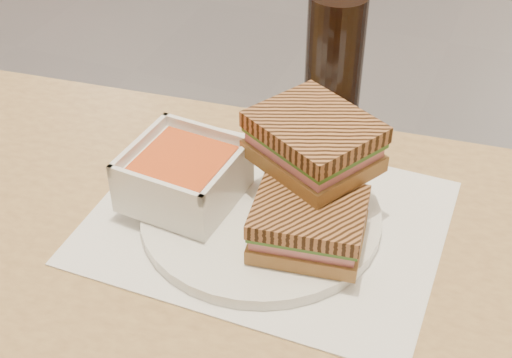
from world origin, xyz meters
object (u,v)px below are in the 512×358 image
at_px(soup_bowl, 184,177).
at_px(cola_glass, 335,53).
at_px(plate, 261,216).
at_px(panini_lower, 309,224).

bearing_deg(soup_bowl, cola_glass, 70.92).
xyz_separation_m(plate, cola_glass, (0.00, 0.26, 0.07)).
xyz_separation_m(soup_bowl, panini_lower, (0.15, -0.02, -0.00)).
bearing_deg(cola_glass, soup_bowl, -109.08).
distance_m(soup_bowl, cola_glass, 0.29).
height_order(plate, soup_bowl, soup_bowl).
bearing_deg(soup_bowl, plate, 5.27).
relative_size(soup_bowl, panini_lower, 1.00).
bearing_deg(cola_glass, panini_lower, -78.01).
bearing_deg(panini_lower, plate, 155.22).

